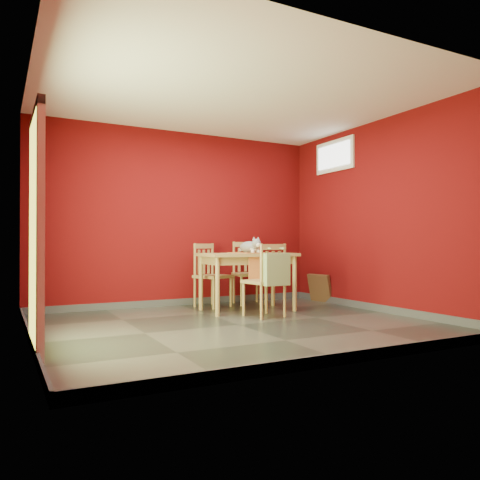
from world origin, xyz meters
name	(u,v)px	position (x,y,z in m)	size (l,w,h in m)	color
ground	(239,325)	(0.00, 0.00, 0.00)	(4.50, 4.50, 0.00)	#2D342D
room_shell	(239,321)	(0.00, 0.00, 0.05)	(4.50, 4.50, 4.50)	#5A090A
doorway	(35,224)	(-2.23, -0.40, 1.12)	(0.06, 1.01, 2.13)	#B7D838
window	(334,156)	(2.23, 1.00, 2.35)	(0.05, 0.90, 0.50)	white
outlet_plate	(268,282)	(1.60, 1.99, 0.30)	(0.08, 0.01, 0.12)	silver
dining_table	(247,260)	(0.65, 0.98, 0.72)	(1.34, 0.83, 0.82)	#A4874C
table_runner	(251,257)	(0.65, 0.87, 0.76)	(0.37, 0.71, 0.35)	#BF6A31
chair_far_left	(211,274)	(0.36, 1.61, 0.49)	(0.59, 0.59, 0.96)	#A4874C
chair_far_right	(249,272)	(1.03, 1.65, 0.50)	(0.53, 0.53, 0.99)	#A4874C
chair_near	(266,279)	(0.59, 0.36, 0.49)	(0.50, 0.50, 0.95)	#A4874C
tote_bag	(277,269)	(0.61, 0.14, 0.63)	(0.34, 0.20, 0.48)	#87A469
cat	(249,245)	(0.70, 1.02, 0.94)	(0.25, 0.47, 0.24)	slate
picture_frame	(320,288)	(2.19, 1.33, 0.23)	(0.22, 0.47, 0.45)	brown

